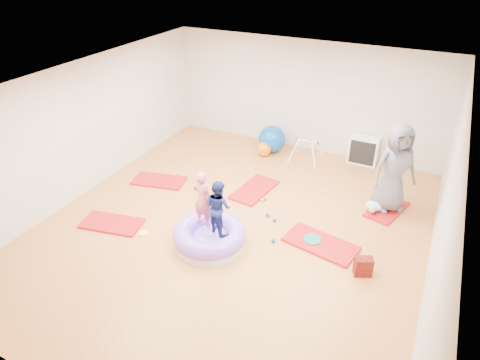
% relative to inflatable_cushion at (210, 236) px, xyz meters
% --- Properties ---
extents(room, '(7.01, 8.01, 2.81)m').
position_rel_inflatable_cushion_xyz_m(room, '(0.15, 0.64, 1.23)').
color(room, '#C6843D').
rests_on(room, ground).
extents(gym_mat_front_left, '(1.27, 0.81, 0.05)m').
position_rel_inflatable_cushion_xyz_m(gym_mat_front_left, '(-2.02, -0.33, -0.14)').
color(gym_mat_front_left, '#B91300').
rests_on(gym_mat_front_left, ground).
extents(gym_mat_mid_left, '(1.28, 0.84, 0.05)m').
position_rel_inflatable_cushion_xyz_m(gym_mat_mid_left, '(-2.18, 1.45, -0.14)').
color(gym_mat_mid_left, '#B91300').
rests_on(gym_mat_mid_left, ground).
extents(gym_mat_center_back, '(0.76, 1.29, 0.05)m').
position_rel_inflatable_cushion_xyz_m(gym_mat_center_back, '(-0.04, 2.06, -0.14)').
color(gym_mat_center_back, '#B91300').
rests_on(gym_mat_center_back, ground).
extents(gym_mat_right, '(1.40, 0.88, 0.05)m').
position_rel_inflatable_cushion_xyz_m(gym_mat_right, '(1.84, 0.85, -0.14)').
color(gym_mat_right, '#B91300').
rests_on(gym_mat_right, ground).
extents(gym_mat_rear_right, '(0.81, 1.18, 0.04)m').
position_rel_inflatable_cushion_xyz_m(gym_mat_rear_right, '(2.72, 2.56, -0.14)').
color(gym_mat_rear_right, '#B91300').
rests_on(gym_mat_rear_right, ground).
extents(inflatable_cushion, '(1.35, 1.35, 0.42)m').
position_rel_inflatable_cushion_xyz_m(inflatable_cushion, '(0.00, 0.00, 0.00)').
color(inflatable_cushion, silver).
rests_on(inflatable_cushion, ground).
extents(child_pink, '(0.41, 0.29, 1.07)m').
position_rel_inflatable_cushion_xyz_m(child_pink, '(-0.16, 0.09, 0.76)').
color(child_pink, '#D65B6A').
rests_on(child_pink, inflatable_cushion).
extents(child_navy, '(0.61, 0.56, 1.02)m').
position_rel_inflatable_cushion_xyz_m(child_navy, '(0.19, 0.02, 0.74)').
color(child_navy, navy).
rests_on(child_navy, inflatable_cushion).
extents(adult_caregiver, '(1.07, 1.00, 1.83)m').
position_rel_inflatable_cushion_xyz_m(adult_caregiver, '(2.72, 2.60, 0.80)').
color(adult_caregiver, '#595865').
rests_on(adult_caregiver, gym_mat_rear_right).
extents(infant, '(0.33, 0.34, 0.20)m').
position_rel_inflatable_cushion_xyz_m(infant, '(2.48, 2.34, -0.02)').
color(infant, '#B9D0FF').
rests_on(infant, gym_mat_rear_right).
extents(ball_pit_balls, '(2.01, 2.14, 0.07)m').
position_rel_inflatable_cushion_xyz_m(ball_pit_balls, '(0.55, 1.51, -0.13)').
color(ball_pit_balls, '#084AA4').
rests_on(ball_pit_balls, ground).
extents(exercise_ball_blue, '(0.70, 0.70, 0.70)m').
position_rel_inflatable_cushion_xyz_m(exercise_ball_blue, '(-0.46, 4.06, 0.19)').
color(exercise_ball_blue, '#084AA4').
rests_on(exercise_ball_blue, ground).
extents(exercise_ball_orange, '(0.37, 0.37, 0.37)m').
position_rel_inflatable_cushion_xyz_m(exercise_ball_orange, '(-0.55, 3.74, 0.02)').
color(exercise_ball_orange, orange).
rests_on(exercise_ball_orange, ground).
extents(infant_play_gym, '(0.74, 0.70, 0.57)m').
position_rel_inflatable_cushion_xyz_m(infant_play_gym, '(0.51, 3.92, 0.21)').
color(infant_play_gym, white).
rests_on(infant_play_gym, ground).
extents(cube_shelf, '(0.69, 0.34, 0.69)m').
position_rel_inflatable_cushion_xyz_m(cube_shelf, '(1.80, 4.43, 0.18)').
color(cube_shelf, white).
rests_on(cube_shelf, ground).
extents(balance_disc, '(0.33, 0.33, 0.07)m').
position_rel_inflatable_cushion_xyz_m(balance_disc, '(1.67, 0.87, -0.13)').
color(balance_disc, '#1E7B6C').
rests_on(balance_disc, ground).
extents(backpack, '(0.34, 0.29, 0.34)m').
position_rel_inflatable_cushion_xyz_m(backpack, '(2.69, 0.41, 0.00)').
color(backpack, '#A91E13').
rests_on(backpack, ground).
extents(yellow_toy, '(0.19, 0.19, 0.03)m').
position_rel_inflatable_cushion_xyz_m(yellow_toy, '(-1.27, -0.31, -0.15)').
color(yellow_toy, yellow).
rests_on(yellow_toy, ground).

